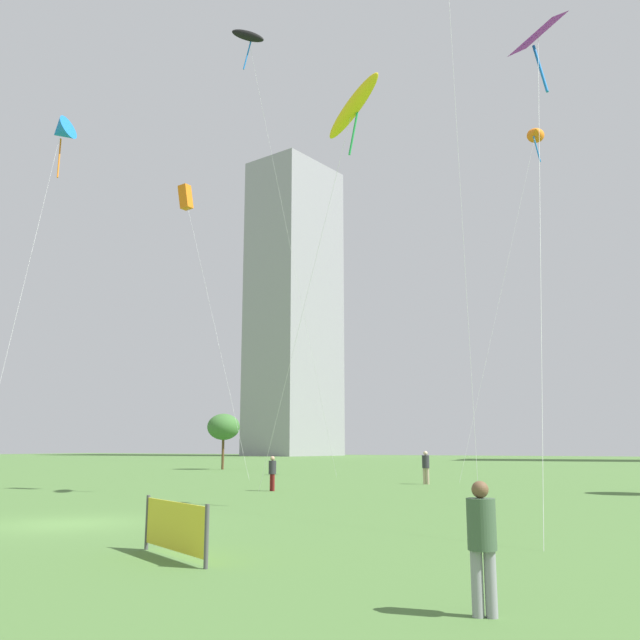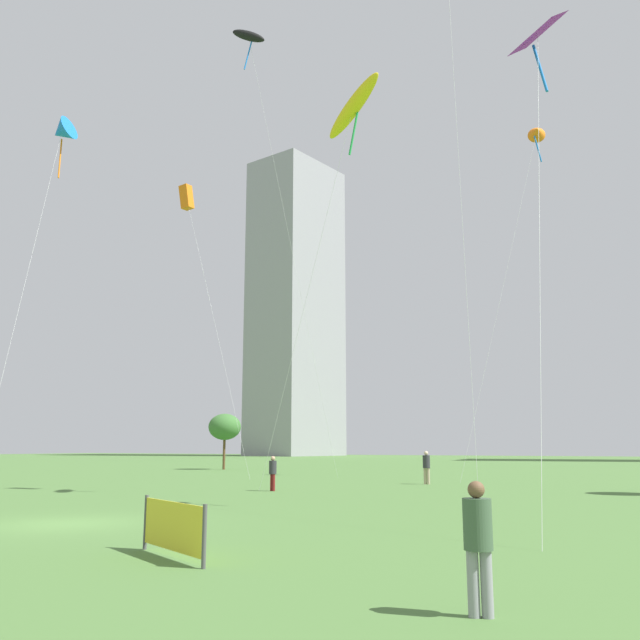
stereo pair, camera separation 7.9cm
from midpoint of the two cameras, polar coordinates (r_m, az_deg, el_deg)
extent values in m
plane|color=#4C7538|center=(21.09, -20.45, -15.74)|extent=(280.00, 280.00, 0.00)
cylinder|color=maroon|center=(33.80, -3.86, -13.47)|extent=(0.15, 0.15, 0.80)
cylinder|color=maroon|center=(33.94, -4.01, -13.45)|extent=(0.15, 0.15, 0.80)
cylinder|color=#2D2D33|center=(33.84, -3.92, -12.24)|extent=(0.37, 0.37, 0.64)
sphere|color=tan|center=(33.83, -3.91, -11.52)|extent=(0.22, 0.22, 0.22)
cylinder|color=gray|center=(9.58, 14.07, -20.70)|extent=(0.15, 0.15, 0.82)
cylinder|color=gray|center=(9.57, 12.99, -20.75)|extent=(0.15, 0.15, 0.82)
cylinder|color=#3F593F|center=(9.47, 13.33, -16.33)|extent=(0.38, 0.38, 0.65)
sphere|color=brown|center=(9.43, 13.22, -13.69)|extent=(0.22, 0.22, 0.22)
cylinder|color=tan|center=(40.09, 9.14, -12.82)|extent=(0.17, 0.17, 0.90)
cylinder|color=tan|center=(40.14, 8.88, -12.83)|extent=(0.17, 0.17, 0.90)
cylinder|color=#2D2D33|center=(40.09, 8.98, -11.67)|extent=(0.41, 0.41, 0.71)
sphere|color=beige|center=(40.08, 8.96, -10.98)|extent=(0.24, 0.24, 0.24)
cylinder|color=silver|center=(30.09, 11.73, 11.69)|extent=(1.10, 2.40, 26.83)
cylinder|color=silver|center=(49.30, -2.38, 6.07)|extent=(4.96, 4.87, 32.44)
ellipsoid|color=black|center=(55.46, -5.98, 22.64)|extent=(2.81, 1.46, 1.63)
cylinder|color=blue|center=(54.62, -6.01, 21.26)|extent=(0.46, 0.49, 2.50)
cylinder|color=silver|center=(31.95, -1.17, 1.49)|extent=(5.97, 1.91, 17.60)
ellipsoid|color=yellow|center=(32.95, 2.88, 17.45)|extent=(3.70, 2.33, 2.42)
cylinder|color=green|center=(32.34, 2.90, 15.36)|extent=(0.47, 0.21, 2.06)
cylinder|color=silver|center=(48.44, -8.74, -0.43)|extent=(7.66, 2.15, 21.07)
cube|color=orange|center=(54.27, -11.11, 10.08)|extent=(0.96, 0.88, 1.98)
cylinder|color=silver|center=(46.39, 15.10, 2.39)|extent=(4.70, 6.86, 24.45)
cone|color=orange|center=(53.17, 17.79, 14.81)|extent=(1.43, 1.26, 1.33)
cylinder|color=blue|center=(52.64, 17.87, 13.52)|extent=(0.44, 0.28, 2.00)
cylinder|color=silver|center=(20.33, 18.05, 7.74)|extent=(0.45, 7.95, 16.69)
pyramid|color=purple|center=(27.49, 17.85, 22.01)|extent=(2.29, 2.18, 1.58)
cylinder|color=blue|center=(26.78, 18.08, 19.47)|extent=(0.51, 0.45, 2.10)
cylinder|color=silver|center=(41.07, -23.39, 3.24)|extent=(6.08, 8.68, 22.61)
cone|color=blue|center=(49.57, -20.80, 14.58)|extent=(1.98, 1.96, 1.98)
cylinder|color=orange|center=(48.83, -20.94, 12.57)|extent=(0.72, 0.67, 3.09)
cylinder|color=brown|center=(64.66, -8.03, -11.07)|extent=(0.24, 0.24, 2.84)
ellipsoid|color=#3D7033|center=(64.68, -7.97, -8.87)|extent=(3.02, 3.02, 2.43)
cube|color=#939399|center=(155.71, -2.03, 1.10)|extent=(17.65, 21.72, 66.99)
cylinder|color=#4C4C4C|center=(15.48, -14.27, -16.12)|extent=(0.08, 0.08, 1.12)
cylinder|color=#4C4C4C|center=(12.93, -9.52, -17.47)|extent=(0.08, 0.08, 1.12)
cube|color=yellow|center=(14.19, -12.11, -16.55)|extent=(2.50, 1.34, 0.92)
camera|label=1|loc=(0.04, -89.92, -0.02)|focal=38.11mm
camera|label=2|loc=(0.04, 90.08, 0.02)|focal=38.11mm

